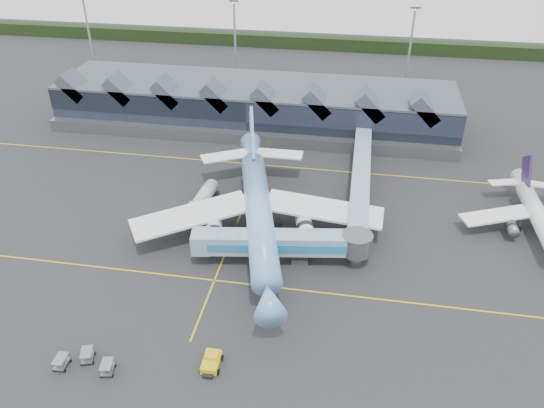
% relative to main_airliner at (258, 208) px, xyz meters
% --- Properties ---
extents(ground, '(260.00, 260.00, 0.00)m').
position_rel_main_airliner_xyz_m(ground, '(-4.00, -5.32, -4.53)').
color(ground, '#272729').
rests_on(ground, ground).
extents(taxi_stripes, '(120.00, 60.00, 0.01)m').
position_rel_main_airliner_xyz_m(taxi_stripes, '(-4.00, 4.68, -4.53)').
color(taxi_stripes, gold).
rests_on(taxi_stripes, ground).
extents(tree_line_far, '(260.00, 4.00, 4.00)m').
position_rel_main_airliner_xyz_m(tree_line_far, '(-4.00, 104.68, -2.53)').
color(tree_line_far, black).
rests_on(tree_line_far, ground).
extents(terminal, '(90.00, 22.25, 12.52)m').
position_rel_main_airliner_xyz_m(terminal, '(-9.07, 42.03, 0.35)').
color(terminal, black).
rests_on(terminal, ground).
extents(light_masts, '(132.40, 42.56, 22.45)m').
position_rel_main_airliner_xyz_m(light_masts, '(17.00, 57.48, 7.96)').
color(light_masts, '#97999F').
rests_on(light_masts, ground).
extents(main_airliner, '(40.41, 47.36, 15.41)m').
position_rel_main_airliner_xyz_m(main_airliner, '(0.00, 0.00, 0.00)').
color(main_airliner, '#6C9FDB').
rests_on(main_airliner, ground).
extents(regional_jet, '(25.09, 27.30, 9.39)m').
position_rel_main_airliner_xyz_m(regional_jet, '(44.99, 7.67, -1.55)').
color(regional_jet, white).
rests_on(regional_jet, ground).
extents(jet_bridge, '(27.01, 7.67, 5.25)m').
position_rel_main_airliner_xyz_m(jet_bridge, '(6.44, -7.04, -1.11)').
color(jet_bridge, '#78ACC9').
rests_on(jet_bridge, ground).
extents(fuel_truck, '(3.68, 10.75, 3.58)m').
position_rel_main_airliner_xyz_m(fuel_truck, '(-10.72, 4.93, -2.52)').
color(fuel_truck, black).
rests_on(fuel_truck, ground).
extents(pushback_tug, '(2.46, 3.79, 1.64)m').
position_rel_main_airliner_xyz_m(pushback_tug, '(-0.28, -28.56, -3.79)').
color(pushback_tug, gold).
rests_on(pushback_tug, ground).
extents(baggage_carts, '(7.41, 3.78, 1.48)m').
position_rel_main_airliner_xyz_m(baggage_carts, '(-15.22, -31.19, -3.70)').
color(baggage_carts, gray).
rests_on(baggage_carts, ground).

